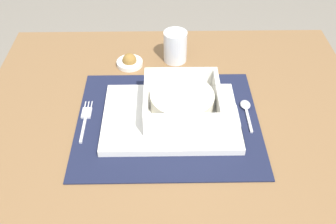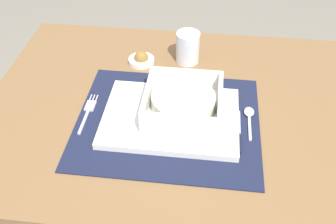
{
  "view_description": "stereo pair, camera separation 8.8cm",
  "coord_description": "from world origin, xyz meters",
  "px_view_note": "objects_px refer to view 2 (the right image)",
  "views": [
    {
      "loc": [
        -0.03,
        -0.71,
        1.35
      ],
      "look_at": [
        -0.01,
        -0.06,
        0.76
      ],
      "focal_mm": 41.99,
      "sensor_mm": 36.0,
      "label": 1
    },
    {
      "loc": [
        0.06,
        -0.71,
        1.35
      ],
      "look_at": [
        -0.01,
        -0.06,
        0.76
      ],
      "focal_mm": 41.99,
      "sensor_mm": 36.0,
      "label": 2
    }
  ],
  "objects_px": {
    "porridge_bowl": "(183,103)",
    "condiment_saucer": "(141,59)",
    "dining_table": "(176,139)",
    "fork": "(88,111)",
    "drinking_glass": "(188,49)",
    "butter_knife": "(237,134)",
    "spoon": "(249,115)"
  },
  "relations": [
    {
      "from": "spoon",
      "to": "butter_knife",
      "type": "distance_m",
      "value": 0.07
    },
    {
      "from": "spoon",
      "to": "drinking_glass",
      "type": "xyz_separation_m",
      "value": [
        -0.16,
        0.21,
        0.03
      ]
    },
    {
      "from": "porridge_bowl",
      "to": "condiment_saucer",
      "type": "distance_m",
      "value": 0.25
    },
    {
      "from": "fork",
      "to": "condiment_saucer",
      "type": "height_order",
      "value": "condiment_saucer"
    },
    {
      "from": "fork",
      "to": "drinking_glass",
      "type": "height_order",
      "value": "drinking_glass"
    },
    {
      "from": "fork",
      "to": "drinking_glass",
      "type": "relative_size",
      "value": 1.56
    },
    {
      "from": "dining_table",
      "to": "porridge_bowl",
      "type": "relative_size",
      "value": 5.41
    },
    {
      "from": "butter_knife",
      "to": "condiment_saucer",
      "type": "relative_size",
      "value": 1.89
    },
    {
      "from": "fork",
      "to": "spoon",
      "type": "distance_m",
      "value": 0.37
    },
    {
      "from": "porridge_bowl",
      "to": "condiment_saucer",
      "type": "height_order",
      "value": "porridge_bowl"
    },
    {
      "from": "porridge_bowl",
      "to": "condiment_saucer",
      "type": "xyz_separation_m",
      "value": [
        -0.13,
        0.21,
        -0.03
      ]
    },
    {
      "from": "fork",
      "to": "butter_knife",
      "type": "bearing_deg",
      "value": -8.48
    },
    {
      "from": "butter_knife",
      "to": "fork",
      "type": "bearing_deg",
      "value": 177.33
    },
    {
      "from": "fork",
      "to": "butter_knife",
      "type": "height_order",
      "value": "butter_knife"
    },
    {
      "from": "drinking_glass",
      "to": "condiment_saucer",
      "type": "distance_m",
      "value": 0.13
    },
    {
      "from": "dining_table",
      "to": "porridge_bowl",
      "type": "xyz_separation_m",
      "value": [
        0.02,
        -0.04,
        0.16
      ]
    },
    {
      "from": "dining_table",
      "to": "condiment_saucer",
      "type": "xyz_separation_m",
      "value": [
        -0.11,
        0.17,
        0.12
      ]
    },
    {
      "from": "dining_table",
      "to": "condiment_saucer",
      "type": "height_order",
      "value": "condiment_saucer"
    },
    {
      "from": "fork",
      "to": "spoon",
      "type": "relative_size",
      "value": 1.27
    },
    {
      "from": "porridge_bowl",
      "to": "fork",
      "type": "bearing_deg",
      "value": -177.52
    },
    {
      "from": "condiment_saucer",
      "to": "porridge_bowl",
      "type": "bearing_deg",
      "value": -57.39
    },
    {
      "from": "spoon",
      "to": "butter_knife",
      "type": "relative_size",
      "value": 0.8
    },
    {
      "from": "butter_knife",
      "to": "drinking_glass",
      "type": "height_order",
      "value": "drinking_glass"
    },
    {
      "from": "drinking_glass",
      "to": "dining_table",
      "type": "bearing_deg",
      "value": -92.62
    },
    {
      "from": "dining_table",
      "to": "drinking_glass",
      "type": "xyz_separation_m",
      "value": [
        0.01,
        0.19,
        0.15
      ]
    },
    {
      "from": "dining_table",
      "to": "fork",
      "type": "distance_m",
      "value": 0.24
    },
    {
      "from": "drinking_glass",
      "to": "condiment_saucer",
      "type": "relative_size",
      "value": 1.22
    },
    {
      "from": "porridge_bowl",
      "to": "butter_knife",
      "type": "relative_size",
      "value": 1.29
    },
    {
      "from": "spoon",
      "to": "butter_knife",
      "type": "bearing_deg",
      "value": -111.89
    },
    {
      "from": "porridge_bowl",
      "to": "condiment_saucer",
      "type": "relative_size",
      "value": 2.44
    },
    {
      "from": "butter_knife",
      "to": "drinking_glass",
      "type": "distance_m",
      "value": 0.31
    },
    {
      "from": "dining_table",
      "to": "fork",
      "type": "xyz_separation_m",
      "value": [
        -0.2,
        -0.05,
        0.12
      ]
    }
  ]
}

